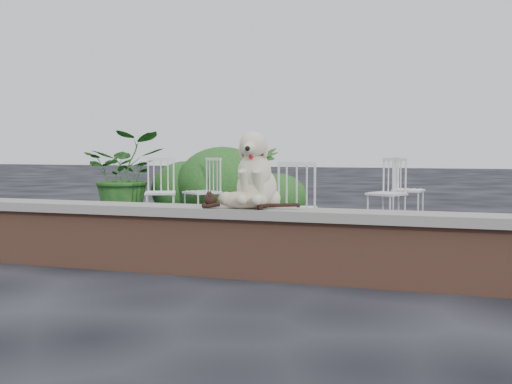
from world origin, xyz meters
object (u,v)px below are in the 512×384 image
(chair_c, at_px, (297,207))
(chair_d, at_px, (386,193))
(chair_b, at_px, (202,191))
(potted_plant_a, at_px, (125,175))
(potted_plant_b, at_px, (263,179))
(dog, at_px, (257,169))
(chair_a, at_px, (160,192))
(chair_e, at_px, (408,189))
(cat, at_px, (242,199))

(chair_c, xyz_separation_m, chair_d, (0.62, 2.49, 0.00))
(chair_d, height_order, chair_b, same)
(chair_d, height_order, potted_plant_a, potted_plant_a)
(chair_c, relative_size, potted_plant_b, 0.87)
(dog, height_order, chair_a, dog)
(chair_e, relative_size, potted_plant_a, 0.70)
(chair_b, bearing_deg, chair_a, -115.39)
(chair_e, xyz_separation_m, chair_d, (-0.22, -0.82, 0.00))
(dog, xyz_separation_m, cat, (-0.08, -0.15, -0.24))
(cat, bearing_deg, dog, 57.57)
(chair_c, height_order, chair_b, same)
(dog, bearing_deg, potted_plant_a, 128.46)
(cat, bearing_deg, chair_d, 75.01)
(chair_b, xyz_separation_m, potted_plant_b, (0.22, 2.12, 0.07))
(dog, bearing_deg, chair_a, 124.95)
(chair_e, height_order, chair_b, same)
(chair_c, bearing_deg, chair_b, -59.99)
(dog, relative_size, cat, 0.68)
(chair_a, xyz_separation_m, potted_plant_b, (0.73, 2.41, 0.07))
(chair_b, bearing_deg, chair_d, 46.61)
(chair_e, height_order, chair_a, same)
(dog, distance_m, potted_plant_a, 4.91)
(dog, relative_size, chair_e, 0.69)
(chair_c, distance_m, potted_plant_b, 4.42)
(cat, height_order, chair_c, chair_c)
(dog, xyz_separation_m, chair_d, (0.65, 3.72, -0.43))
(chair_a, bearing_deg, chair_e, 2.25)
(cat, relative_size, chair_e, 1.01)
(chair_c, relative_size, potted_plant_a, 0.70)
(chair_a, bearing_deg, potted_plant_a, 119.81)
(potted_plant_a, bearing_deg, chair_a, -35.89)
(dog, distance_m, chair_b, 3.73)
(chair_d, bearing_deg, potted_plant_b, 172.65)
(cat, xyz_separation_m, chair_e, (0.95, 4.69, -0.19))
(dog, distance_m, chair_a, 3.79)
(chair_d, bearing_deg, chair_b, -140.91)
(dog, distance_m, chair_e, 4.64)
(chair_e, distance_m, chair_d, 0.85)
(dog, relative_size, chair_a, 0.69)
(cat, height_order, potted_plant_b, potted_plant_b)
(dog, bearing_deg, chair_b, 115.97)
(chair_a, distance_m, chair_b, 0.59)
(chair_a, bearing_deg, chair_d, -9.38)
(chair_e, height_order, potted_plant_a, potted_plant_a)
(chair_c, bearing_deg, potted_plant_a, -49.11)
(chair_b, bearing_deg, potted_plant_a, -160.23)
(dog, height_order, chair_c, dog)
(chair_a, xyz_separation_m, chair_b, (0.51, 0.29, 0.00))
(dog, relative_size, chair_b, 0.69)
(chair_e, relative_size, chair_a, 1.00)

